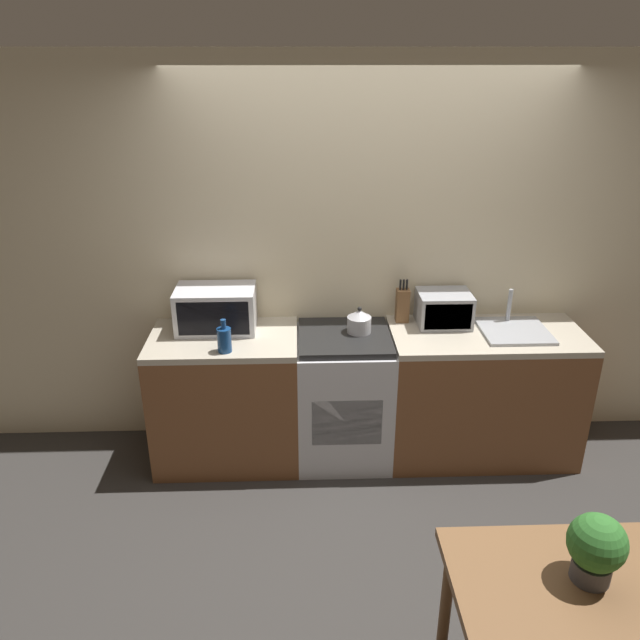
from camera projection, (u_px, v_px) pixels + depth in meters
name	position (u px, v px, depth m)	size (l,w,h in m)	color
ground_plane	(376.00, 520.00, 3.73)	(16.00, 16.00, 0.00)	#33302D
wall_back	(365.00, 259.00, 4.16)	(10.00, 0.06, 2.60)	beige
counter_left_run	(227.00, 398.00, 4.16)	(0.95, 0.62, 0.90)	brown
counter_right_run	(481.00, 393.00, 4.22)	(1.25, 0.62, 0.90)	brown
stove_range	(344.00, 396.00, 4.18)	(0.61, 0.62, 0.90)	silver
kettle	(359.00, 321.00, 4.02)	(0.16, 0.16, 0.18)	#B7B7BC
microwave	(216.00, 309.00, 4.03)	(0.51, 0.33, 0.28)	silver
bottle	(224.00, 339.00, 3.75)	(0.09, 0.09, 0.21)	navy
knife_block	(402.00, 305.00, 4.16)	(0.09, 0.08, 0.30)	brown
toaster_oven	(444.00, 309.00, 4.12)	(0.35, 0.28, 0.22)	#999BA0
sink_basin	(514.00, 330.00, 4.04)	(0.43, 0.42, 0.24)	#999BA0
dining_table	(578.00, 609.00, 2.35)	(0.96, 0.68, 0.76)	brown
potted_plant	(596.00, 547.00, 2.29)	(0.22, 0.22, 0.28)	#424247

